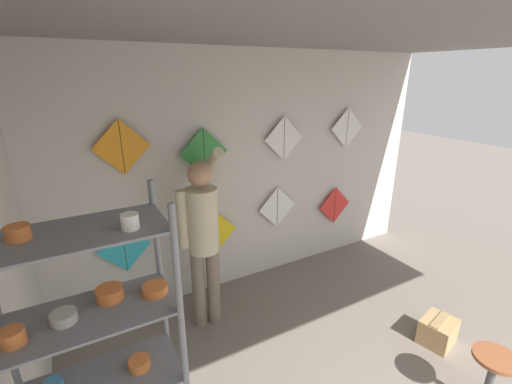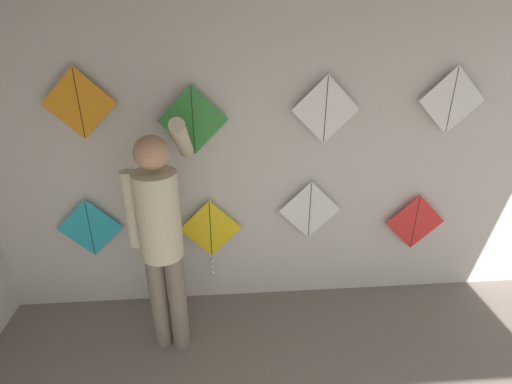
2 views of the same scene
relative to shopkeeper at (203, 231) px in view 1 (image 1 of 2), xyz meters
name	(u,v)px [view 1 (image 1 of 2)]	position (x,y,z in m)	size (l,w,h in m)	color
back_panel	(245,173)	(0.78, 0.59, 0.34)	(5.30, 0.06, 2.80)	beige
ceiling_slab	(377,23)	(0.78, -1.22, 1.76)	(5.30, 4.37, 0.04)	gray
shopkeeper	(203,231)	(0.00, 0.00, 0.00)	(0.47, 0.62, 1.88)	#726656
cardboard_box	(438,331)	(1.87, -1.40, -0.93)	(0.38, 0.35, 0.26)	tan
stool	(493,368)	(1.52, -2.03, -0.64)	(0.32, 0.32, 0.53)	#4C4C51
kite_0	(125,248)	(-0.68, 0.50, -0.24)	(0.54, 0.01, 0.54)	#28B2C6
kite_1	(215,235)	(0.33, 0.50, -0.33)	(0.54, 0.04, 0.75)	yellow
kite_2	(277,207)	(1.19, 0.50, -0.15)	(0.54, 0.01, 0.54)	white
kite_3	(335,205)	(2.16, 0.50, -0.31)	(0.54, 0.01, 0.54)	red
kite_4	(122,147)	(-0.58, 0.50, 0.81)	(0.54, 0.01, 0.54)	orange
kite_5	(204,153)	(0.24, 0.50, 0.66)	(0.54, 0.01, 0.54)	#338C38
kite_6	(284,139)	(1.26, 0.50, 0.72)	(0.54, 0.01, 0.54)	white
kite_7	(347,128)	(2.27, 0.50, 0.78)	(0.54, 0.01, 0.54)	white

